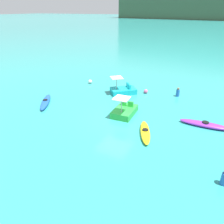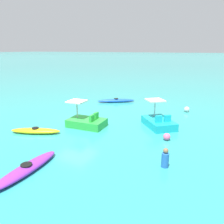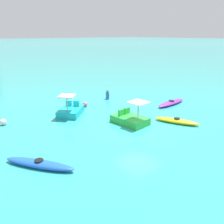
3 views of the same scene
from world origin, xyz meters
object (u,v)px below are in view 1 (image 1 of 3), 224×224
(kayak_yellow, at_px, (145,132))
(pedal_boat_green, at_px, (124,111))
(buoy_white, at_px, (90,82))
(buoy_pink, at_px, (146,91))
(person_by_kayaks, at_px, (178,92))
(kayak_blue, at_px, (46,102))
(kayak_purple, at_px, (205,124))
(pedal_boat_cyan, at_px, (123,90))

(kayak_yellow, height_order, pedal_boat_green, pedal_boat_green)
(buoy_white, bearing_deg, buoy_pink, -0.94)
(buoy_white, height_order, person_by_kayaks, person_by_kayaks)
(kayak_yellow, height_order, kayak_blue, same)
(buoy_white, relative_size, person_by_kayaks, 0.49)
(kayak_yellow, bearing_deg, buoy_pink, 108.69)
(kayak_purple, xyz_separation_m, buoy_pink, (-5.97, 4.43, 0.04))
(pedal_boat_cyan, bearing_deg, kayak_blue, -132.77)
(kayak_purple, bearing_deg, kayak_blue, -171.06)
(kayak_blue, xyz_separation_m, pedal_boat_cyan, (5.07, 5.48, 0.17))
(pedal_boat_cyan, distance_m, buoy_pink, 2.26)
(kayak_blue, xyz_separation_m, buoy_white, (0.50, 6.59, 0.05))
(buoy_white, xyz_separation_m, buoy_pink, (6.59, -0.11, -0.01))
(kayak_blue, distance_m, buoy_white, 6.61)
(kayak_blue, distance_m, pedal_boat_green, 7.23)
(kayak_blue, bearing_deg, buoy_pink, 42.48)
(pedal_boat_green, height_order, buoy_pink, pedal_boat_green)
(kayak_yellow, distance_m, pedal_boat_cyan, 7.80)
(buoy_pink, distance_m, person_by_kayaks, 3.06)
(pedal_boat_cyan, xyz_separation_m, person_by_kayaks, (5.01, 1.62, 0.05))
(pedal_boat_cyan, relative_size, pedal_boat_green, 1.11)
(kayak_yellow, relative_size, kayak_purple, 0.85)
(buoy_white, bearing_deg, person_by_kayaks, 3.00)
(kayak_purple, height_order, buoy_pink, buoy_pink)
(kayak_purple, distance_m, buoy_white, 13.35)
(kayak_yellow, xyz_separation_m, buoy_pink, (-2.49, 7.37, 0.04))
(buoy_white, bearing_deg, pedal_boat_cyan, -13.74)
(pedal_boat_cyan, bearing_deg, kayak_purple, -23.21)
(kayak_blue, bearing_deg, kayak_yellow, -5.25)
(kayak_purple, xyz_separation_m, pedal_boat_green, (-5.92, -0.86, 0.17))
(pedal_boat_green, bearing_deg, buoy_pink, 90.47)
(kayak_yellow, xyz_separation_m, person_by_kayaks, (0.50, 7.98, 0.22))
(kayak_blue, height_order, pedal_boat_green, pedal_boat_green)
(buoy_pink, bearing_deg, pedal_boat_green, -89.53)
(pedal_boat_cyan, bearing_deg, kayak_yellow, -54.65)
(kayak_blue, relative_size, kayak_purple, 0.94)
(pedal_boat_cyan, bearing_deg, pedal_boat_green, -64.29)
(buoy_pink, height_order, person_by_kayaks, person_by_kayaks)
(pedal_boat_cyan, height_order, pedal_boat_green, same)
(kayak_yellow, relative_size, pedal_boat_green, 1.20)
(pedal_boat_green, height_order, buoy_white, pedal_boat_green)
(pedal_boat_green, relative_size, buoy_pink, 6.25)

